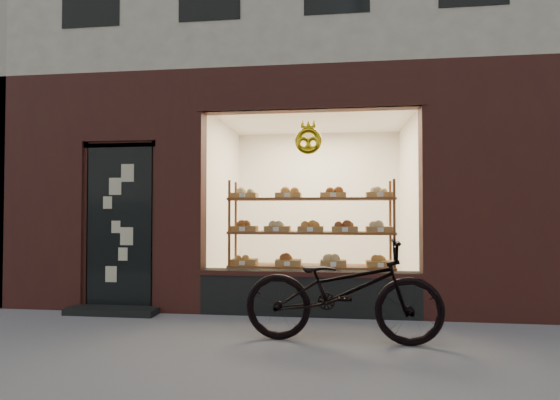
# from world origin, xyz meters

# --- Properties ---
(ground) EXTENTS (90.00, 90.00, 0.00)m
(ground) POSITION_xyz_m (0.00, 0.00, 0.00)
(ground) COLOR slate
(display_shelf) EXTENTS (2.20, 0.45, 1.70)m
(display_shelf) POSITION_xyz_m (0.45, 2.55, 0.87)
(display_shelf) COLOR brown
(display_shelf) RESTS_ON ground
(bicycle) EXTENTS (1.95, 0.75, 1.01)m
(bicycle) POSITION_xyz_m (0.84, 1.05, 0.51)
(bicycle) COLOR black
(bicycle) RESTS_ON ground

